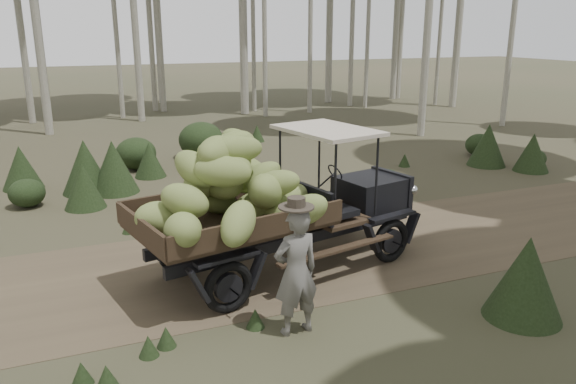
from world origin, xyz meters
name	(u,v)px	position (x,y,z in m)	size (l,w,h in m)	color
ground	(220,268)	(0.00, 0.00, 0.00)	(120.00, 120.00, 0.00)	#473D2B
dirt_track	(220,268)	(0.00, 0.00, 0.00)	(70.00, 4.00, 0.01)	brown
banana_truck	(256,191)	(0.48, -0.64, 1.57)	(5.59, 3.26, 2.70)	black
farmer	(296,271)	(0.41, -2.53, 0.95)	(0.71, 0.54, 2.00)	#63605B
undergrowth	(272,208)	(1.50, 1.35, 0.55)	(19.70, 20.91, 1.40)	#233319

